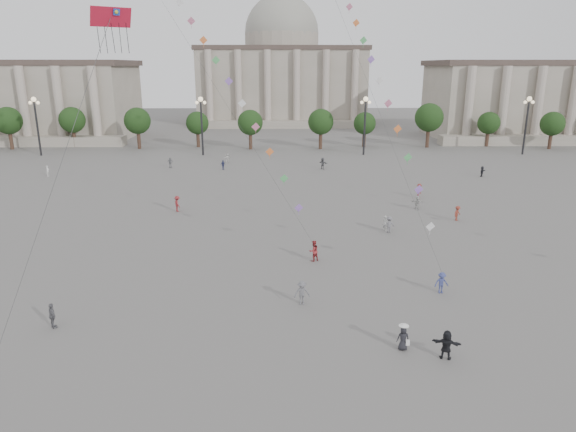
{
  "coord_description": "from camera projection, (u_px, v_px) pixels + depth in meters",
  "views": [
    {
      "loc": [
        -0.68,
        -25.15,
        16.07
      ],
      "look_at": [
        -0.09,
        12.0,
        5.14
      ],
      "focal_mm": 32.0,
      "sensor_mm": 36.0,
      "label": 1
    }
  ],
  "objects": [
    {
      "name": "kite_flyer_0",
      "position": [
        314.0,
        251.0,
        43.63
      ],
      "size": [
        1.12,
        1.06,
        1.82
      ],
      "primitive_type": "imported",
      "rotation": [
        0.0,
        0.0,
        3.71
      ],
      "color": "maroon",
      "rests_on": "ground"
    },
    {
      "name": "person_crowd_0",
      "position": [
        223.0,
        165.0,
        82.22
      ],
      "size": [
        0.89,
        0.88,
        1.51
      ],
      "primitive_type": "imported",
      "rotation": [
        0.0,
        0.0,
        0.76
      ],
      "color": "navy",
      "rests_on": "ground"
    },
    {
      "name": "lamp_post_far_west",
      "position": [
        36.0,
        115.0,
        93.05
      ],
      "size": [
        2.0,
        0.9,
        10.65
      ],
      "color": "#262628",
      "rests_on": "ground"
    },
    {
      "name": "tree_row",
      "position": [
        283.0,
        121.0,
        101.97
      ],
      "size": [
        137.12,
        5.12,
        8.0
      ],
      "color": "#3B271D",
      "rests_on": "ground"
    },
    {
      "name": "person_crowd_10",
      "position": [
        48.0,
        171.0,
        77.05
      ],
      "size": [
        0.42,
        0.62,
        1.64
      ],
      "primitive_type": "imported",
      "rotation": [
        0.0,
        0.0,
        1.52
      ],
      "color": "silver",
      "rests_on": "ground"
    },
    {
      "name": "person_crowd_13",
      "position": [
        385.0,
        223.0,
        51.83
      ],
      "size": [
        0.65,
        0.66,
        1.54
      ],
      "primitive_type": "imported",
      "rotation": [
        0.0,
        0.0,
        2.32
      ],
      "color": "#AFB0AC",
      "rests_on": "ground"
    },
    {
      "name": "person_crowd_4",
      "position": [
        227.0,
        158.0,
        88.14
      ],
      "size": [
        1.26,
        1.38,
        1.53
      ],
      "primitive_type": "imported",
      "rotation": [
        0.0,
        0.0,
        4.01
      ],
      "color": "silver",
      "rests_on": "ground"
    },
    {
      "name": "hall_central",
      "position": [
        282.0,
        72.0,
        148.61
      ],
      "size": [
        48.3,
        34.3,
        35.5
      ],
      "color": "gray",
      "rests_on": "ground"
    },
    {
      "name": "kite_flyer_1",
      "position": [
        442.0,
        283.0,
        37.48
      ],
      "size": [
        1.09,
        0.7,
        1.61
      ],
      "primitive_type": "imported",
      "rotation": [
        0.0,
        0.0,
        0.1
      ],
      "color": "#37407D",
      "rests_on": "ground"
    },
    {
      "name": "person_crowd_12",
      "position": [
        323.0,
        163.0,
        82.48
      ],
      "size": [
        1.55,
        1.63,
        1.84
      ],
      "primitive_type": "imported",
      "rotation": [
        0.0,
        0.0,
        2.31
      ],
      "color": "#5E5E63",
      "rests_on": "ground"
    },
    {
      "name": "person_crowd_6",
      "position": [
        302.0,
        293.0,
        35.69
      ],
      "size": [
        1.21,
        0.81,
        1.73
      ],
      "primitive_type": "imported",
      "rotation": [
        0.0,
        0.0,
        0.16
      ],
      "color": "#5E5F63",
      "rests_on": "ground"
    },
    {
      "name": "person_crowd_3",
      "position": [
        446.0,
        345.0,
        29.02
      ],
      "size": [
        1.7,
        0.99,
        1.75
      ],
      "primitive_type": "imported",
      "rotation": [
        0.0,
        0.0,
        2.83
      ],
      "color": "black",
      "rests_on": "ground"
    },
    {
      "name": "person_crowd_7",
      "position": [
        417.0,
        202.0,
        59.53
      ],
      "size": [
        1.52,
        0.71,
        1.57
      ],
      "primitive_type": "imported",
      "rotation": [
        0.0,
        0.0,
        2.96
      ],
      "color": "silver",
      "rests_on": "ground"
    },
    {
      "name": "hat_person",
      "position": [
        403.0,
        337.0,
        29.95
      ],
      "size": [
        0.73,
        0.6,
        1.69
      ],
      "color": "black",
      "rests_on": "ground"
    },
    {
      "name": "person_crowd_19",
      "position": [
        419.0,
        191.0,
        64.67
      ],
      "size": [
        0.78,
        1.21,
        1.78
      ],
      "primitive_type": "imported",
      "rotation": [
        0.0,
        0.0,
        1.67
      ],
      "color": "maroon",
      "rests_on": "ground"
    },
    {
      "name": "person_crowd_8",
      "position": [
        457.0,
        213.0,
        55.06
      ],
      "size": [
        1.18,
        1.15,
        1.62
      ],
      "primitive_type": "imported",
      "rotation": [
        0.0,
        0.0,
        0.74
      ],
      "color": "maroon",
      "rests_on": "ground"
    },
    {
      "name": "person_crowd_18",
      "position": [
        389.0,
        224.0,
        51.11
      ],
      "size": [
        1.14,
        0.74,
        1.67
      ],
      "primitive_type": "imported",
      "rotation": [
        0.0,
        0.0,
        3.25
      ],
      "color": "slate",
      "rests_on": "ground"
    },
    {
      "name": "person_crowd_17",
      "position": [
        177.0,
        204.0,
        58.5
      ],
      "size": [
        1.16,
        1.35,
        1.81
      ],
      "primitive_type": "imported",
      "rotation": [
        0.0,
        0.0,
        2.08
      ],
      "color": "maroon",
      "rests_on": "ground"
    },
    {
      "name": "ground",
      "position": [
        293.0,
        364.0,
        28.67
      ],
      "size": [
        360.0,
        360.0,
        0.0
      ],
      "primitive_type": "plane",
      "color": "#5E5B58",
      "rests_on": "ground"
    },
    {
      "name": "dragon_kite",
      "position": [
        111.0,
        34.0,
        28.17
      ],
      "size": [
        2.68,
        7.47,
        21.83
      ],
      "color": "#B3132A",
      "rests_on": "ground"
    },
    {
      "name": "person_crowd_9",
      "position": [
        482.0,
        171.0,
        76.95
      ],
      "size": [
        1.35,
        1.36,
        1.57
      ],
      "primitive_type": "imported",
      "rotation": [
        0.0,
        0.0,
        0.79
      ],
      "color": "black",
      "rests_on": "ground"
    },
    {
      "name": "lamp_post_mid_east",
      "position": [
        365.0,
        115.0,
        93.97
      ],
      "size": [
        2.0,
        0.9,
        10.65
      ],
      "color": "#262628",
      "rests_on": "ground"
    },
    {
      "name": "lamp_post_far_east",
      "position": [
        527.0,
        115.0,
        94.43
      ],
      "size": [
        2.0,
        0.9,
        10.65
      ],
      "color": "#262628",
      "rests_on": "ground"
    },
    {
      "name": "lamp_post_mid_west",
      "position": [
        201.0,
        115.0,
        93.51
      ],
      "size": [
        2.0,
        0.9,
        10.65
      ],
      "color": "#262628",
      "rests_on": "ground"
    },
    {
      "name": "tourist_3",
      "position": [
        52.0,
        316.0,
        32.44
      ],
      "size": [
        0.94,
        1.03,
        1.69
      ],
      "primitive_type": "imported",
      "rotation": [
        0.0,
        0.0,
        2.25
      ],
      "color": "slate",
      "rests_on": "ground"
    },
    {
      "name": "person_crowd_16",
      "position": [
        170.0,
        163.0,
        83.63
      ],
      "size": [
        1.01,
        0.46,
        1.69
      ],
      "primitive_type": "imported",
      "rotation": [
        0.0,
        0.0,
        6.24
      ],
      "color": "slate",
      "rests_on": "ground"
    }
  ]
}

